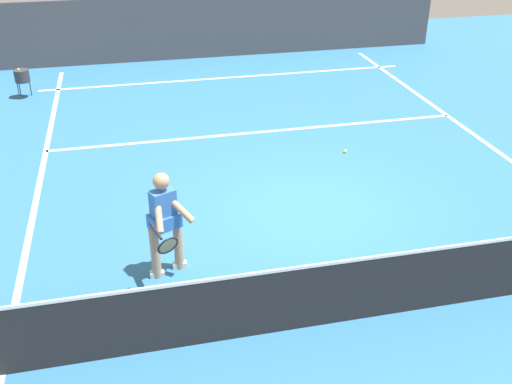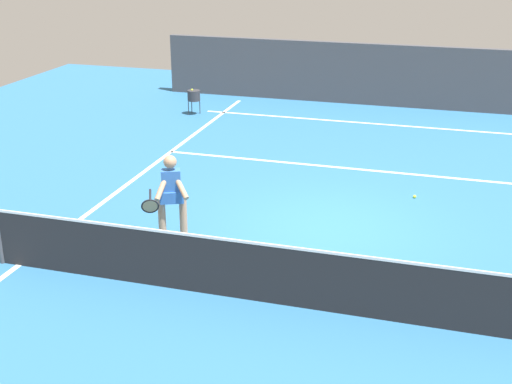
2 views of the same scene
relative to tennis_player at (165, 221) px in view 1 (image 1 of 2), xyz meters
The scene contains 9 objects.
ground_plane 2.83m from the tennis_player, 153.08° to the right, with size 25.60×25.60×0.00m, color teal.
court_back_wall 11.03m from the tennis_player, 102.60° to the right, with size 13.87×0.24×1.83m, color #47474C.
baseline_marking 8.94m from the tennis_player, 105.70° to the right, with size 9.87×0.10×0.01m, color white.
service_line_marking 5.31m from the tennis_player, 117.33° to the right, with size 8.87×0.10×0.01m, color white.
sideline_right_marking 2.52m from the tennis_player, 31.07° to the right, with size 0.10×17.69×0.01m, color white.
court_net 2.86m from the tennis_player, 147.99° to the left, with size 9.55×0.08×1.02m.
tennis_player is the anchor object (origin of this frame).
tennis_ball_near 5.09m from the tennis_player, 139.70° to the right, with size 0.07×0.07×0.07m, color #D1E533.
ball_hopper 8.60m from the tennis_player, 71.16° to the right, with size 0.36×0.36×0.74m.
Camera 1 is at (2.72, 8.08, 4.98)m, focal length 41.50 mm.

